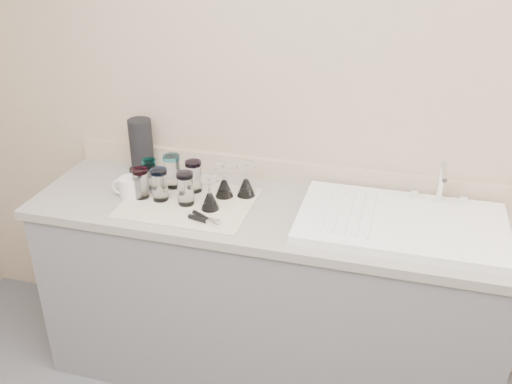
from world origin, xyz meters
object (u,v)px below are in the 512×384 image
(tumbler_purple, at_px, (194,176))
(goblet_front_left, at_px, (210,199))
(tumbler_extra, at_px, (150,178))
(can_opener, at_px, (205,220))
(paper_towel_roll, at_px, (141,146))
(sink_unit, at_px, (402,222))
(tumbler_magenta, at_px, (141,183))
(white_mug, at_px, (129,188))
(tumbler_cyan, at_px, (172,171))
(tumbler_lavender, at_px, (185,188))
(goblet_back_left, at_px, (224,186))
(tumbler_blue, at_px, (160,184))
(tumbler_teal, at_px, (150,172))
(goblet_back_right, at_px, (246,185))

(tumbler_purple, height_order, goblet_front_left, tumbler_purple)
(tumbler_extra, xyz_separation_m, can_opener, (0.33, -0.20, -0.05))
(tumbler_purple, height_order, paper_towel_roll, paper_towel_roll)
(sink_unit, xyz_separation_m, tumbler_magenta, (-1.11, -0.06, 0.06))
(sink_unit, relative_size, white_mug, 6.03)
(tumbler_cyan, xyz_separation_m, can_opener, (0.25, -0.26, -0.07))
(tumbler_cyan, distance_m, tumbler_magenta, 0.16)
(tumbler_lavender, xyz_separation_m, goblet_front_left, (0.11, -0.02, -0.03))
(goblet_back_left, bearing_deg, goblet_front_left, -99.20)
(tumbler_blue, bearing_deg, can_opener, -27.40)
(tumbler_lavender, height_order, can_opener, tumbler_lavender)
(white_mug, bearing_deg, can_opener, -17.72)
(sink_unit, bearing_deg, paper_towel_roll, 170.30)
(tumbler_teal, relative_size, paper_towel_roll, 0.48)
(tumbler_extra, xyz_separation_m, paper_towel_roll, (-0.13, 0.20, 0.06))
(tumbler_lavender, relative_size, tumbler_extra, 1.15)
(tumbler_cyan, bearing_deg, tumbler_purple, -7.58)
(tumbler_blue, relative_size, goblet_back_right, 0.98)
(tumbler_extra, distance_m, paper_towel_roll, 0.25)
(tumbler_extra, relative_size, paper_towel_roll, 0.48)
(tumbler_magenta, bearing_deg, tumbler_cyan, 56.15)
(can_opener, bearing_deg, tumbler_cyan, 133.67)
(tumbler_blue, xyz_separation_m, tumbler_lavender, (0.12, -0.01, 0.00))
(tumbler_blue, height_order, paper_towel_roll, paper_towel_roll)
(tumbler_blue, bearing_deg, tumbler_magenta, -178.40)
(tumbler_purple, xyz_separation_m, goblet_back_left, (0.15, -0.01, -0.02))
(tumbler_purple, relative_size, goblet_back_right, 0.98)
(goblet_back_right, xyz_separation_m, white_mug, (-0.49, -0.14, -0.01))
(tumbler_magenta, distance_m, tumbler_lavender, 0.21)
(paper_towel_roll, bearing_deg, tumbler_teal, -53.90)
(tumbler_cyan, xyz_separation_m, tumbler_extra, (-0.08, -0.06, -0.01))
(tumbler_blue, relative_size, can_opener, 0.93)
(tumbler_purple, distance_m, tumbler_lavender, 0.12)
(goblet_back_left, bearing_deg, goblet_back_right, 19.74)
(sink_unit, bearing_deg, tumbler_purple, 176.29)
(goblet_front_left, xyz_separation_m, white_mug, (-0.38, 0.02, -0.01))
(goblet_back_right, height_order, goblet_front_left, goblet_back_right)
(tumbler_teal, bearing_deg, sink_unit, -3.10)
(goblet_front_left, bearing_deg, tumbler_cyan, 146.53)
(goblet_back_left, bearing_deg, tumbler_magenta, -162.60)
(sink_unit, xyz_separation_m, goblet_front_left, (-0.79, -0.08, 0.04))
(tumbler_teal, relative_size, tumbler_cyan, 0.82)
(goblet_front_left, height_order, paper_towel_roll, paper_towel_roll)
(tumbler_extra, distance_m, can_opener, 0.39)
(sink_unit, height_order, white_mug, sink_unit)
(tumbler_lavender, bearing_deg, can_opener, -43.32)
(can_opener, bearing_deg, goblet_back_left, 89.53)
(goblet_front_left, bearing_deg, tumbler_lavender, 172.38)
(sink_unit, relative_size, tumbler_extra, 6.53)
(tumbler_extra, height_order, paper_towel_roll, paper_towel_roll)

